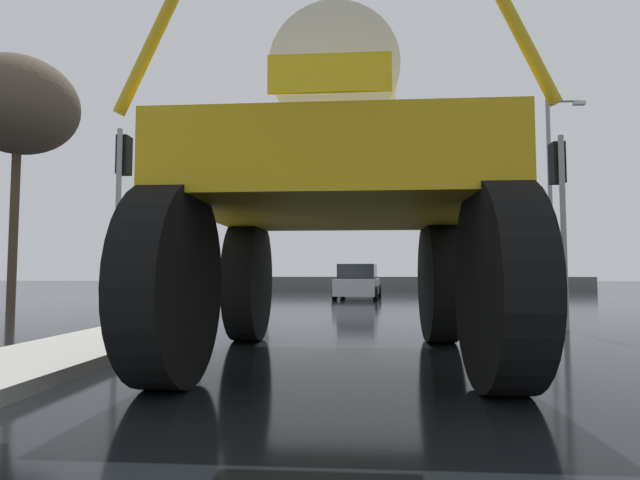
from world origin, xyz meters
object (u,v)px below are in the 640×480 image
traffic_signal_near_left (122,183)px  streetlight_far_left (206,212)px  oversize_sprayer (338,199)px  bare_tree_left (18,106)px  sedan_ahead (358,283)px  streetlight_far_right (553,188)px  traffic_signal_far_left (267,251)px  traffic_signal_near_right (559,188)px

traffic_signal_near_left → streetlight_far_left: size_ratio=0.58×
oversize_sprayer → streetlight_far_left: (-7.04, 17.92, 2.02)m
streetlight_far_left → bare_tree_left: (-2.73, -10.20, 1.98)m
streetlight_far_left → oversize_sprayer: bearing=-68.5°
sedan_ahead → streetlight_far_right: bearing=-80.7°
streetlight_far_right → bare_tree_left: bearing=-154.8°
traffic_signal_near_left → streetlight_far_right: bearing=42.6°
traffic_signal_far_left → streetlight_far_right: bearing=-26.3°
streetlight_far_right → bare_tree_left: 20.81m
traffic_signal_near_left → streetlight_far_left: streetlight_far_left is taller
traffic_signal_near_left → bare_tree_left: bearing=142.8°
traffic_signal_near_right → traffic_signal_near_left: bearing=-180.0°
sedan_ahead → streetlight_far_right: 9.63m
oversize_sprayer → streetlight_far_left: 19.36m
oversize_sprayer → traffic_signal_near_left: size_ratio=1.34×
traffic_signal_far_left → traffic_signal_near_left: bearing=-89.4°
sedan_ahead → traffic_signal_near_right: size_ratio=1.10×
streetlight_far_left → streetlight_far_right: 16.15m
oversize_sprayer → traffic_signal_far_left: oversize_sprayer is taller
sedan_ahead → streetlight_far_right: size_ratio=0.47×
streetlight_far_left → traffic_signal_near_left: bearing=-80.7°
oversize_sprayer → streetlight_far_right: size_ratio=0.62×
traffic_signal_near_left → bare_tree_left: 7.00m
traffic_signal_near_left → streetlight_far_right: (13.77, 12.66, 1.88)m
oversize_sprayer → sedan_ahead: size_ratio=1.31×
oversize_sprayer → bare_tree_left: 13.08m
bare_tree_left → traffic_signal_near_left: bearing=-37.2°
streetlight_far_left → streetlight_far_right: streetlight_far_right is taller
oversize_sprayer → sedan_ahead: (0.37, 16.07, -1.37)m
oversize_sprayer → traffic_signal_far_left: (-4.94, 23.48, 0.39)m
oversize_sprayer → streetlight_far_right: bearing=-28.2°
sedan_ahead → traffic_signal_near_left: 13.40m
traffic_signal_far_left → bare_tree_left: bare_tree_left is taller
sedan_ahead → traffic_signal_far_left: bearing=41.6°
oversize_sprayer → streetlight_far_left: size_ratio=0.77×
oversize_sprayer → traffic_signal_near_right: 5.89m
traffic_signal_near_right → bare_tree_left: size_ratio=0.51×
traffic_signal_near_left → streetlight_far_left: 14.24m
oversize_sprayer → traffic_signal_far_left: size_ratio=1.65×
sedan_ahead → traffic_signal_far_left: traffic_signal_far_left is taller
traffic_signal_near_right → traffic_signal_far_left: traffic_signal_near_right is taller
sedan_ahead → streetlight_far_left: 8.36m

